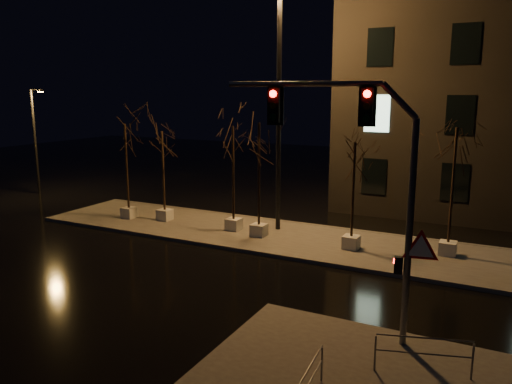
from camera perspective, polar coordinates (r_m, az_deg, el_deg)
The scene contains 14 objects.
ground at distance 18.58m, azimuth -8.62°, elevation -9.51°, with size 90.00×90.00×0.00m, color black.
median at distance 23.43m, azimuth -0.06°, elevation -4.77°, with size 22.00×5.00×0.15m, color #4E4B46.
sidewalk_corner at distance 12.68m, azimuth 11.36°, elevation -19.71°, with size 7.00×5.00×0.15m, color #4E4B46.
tree_0 at distance 26.21m, azimuth -14.68°, elevation 5.21°, with size 1.80×1.80×5.00m.
tree_1 at distance 25.38m, azimuth -10.64°, elevation 4.59°, with size 1.80×1.80×4.65m.
tree_2 at distance 23.06m, azimuth -2.65°, elevation 4.85°, with size 1.80×1.80×5.04m.
tree_3 at distance 22.00m, azimuth 0.34°, elevation 4.98°, with size 1.80×1.80×5.25m.
tree_4 at distance 20.61m, azimuth 11.15°, elevation 2.91°, with size 1.80×1.80×4.58m.
tree_5 at distance 20.79m, azimuth 21.78°, elevation 3.77°, with size 1.80×1.80×5.24m.
traffic_signal_mast at distance 12.70m, azimuth 12.58°, elevation 1.89°, with size 5.41×1.04×6.69m.
streetlight_main at distance 23.07m, azimuth 2.64°, elevation 11.13°, with size 2.75×0.63×11.00m.
streetlight_far at distance 35.36m, azimuth -23.88°, elevation 5.77°, with size 1.34×0.38×6.81m.
guard_rail_a at distance 12.57m, azimuth 18.60°, elevation -16.78°, with size 2.10×0.67×0.95m.
guard_rail_b at distance 11.14m, azimuth 6.21°, elevation -20.42°, with size 0.17×1.86×0.88m.
Camera 1 is at (10.23, -14.05, 6.56)m, focal length 35.00 mm.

